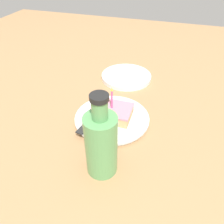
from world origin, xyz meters
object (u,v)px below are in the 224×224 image
at_px(fork, 93,118).
at_px(bottle, 101,143).
at_px(cake_slice, 112,112).
at_px(plate, 112,118).
at_px(side_plate, 126,77).

height_order(fork, bottle, bottle).
relative_size(cake_slice, bottle, 0.55).
xyz_separation_m(plate, cake_slice, (-0.00, 0.00, 0.03)).
height_order(plate, bottle, bottle).
distance_m(plate, bottle, 0.22).
distance_m(plate, fork, 0.06).
distance_m(fork, side_plate, 0.33).
height_order(cake_slice, bottle, bottle).
bearing_deg(cake_slice, plate, -61.15).
height_order(fork, side_plate, fork).
bearing_deg(plate, cake_slice, 118.85).
distance_m(cake_slice, fork, 0.07).
xyz_separation_m(fork, side_plate, (0.33, -0.03, -0.01)).
height_order(plate, side_plate, plate).
bearing_deg(side_plate, plate, -174.93).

